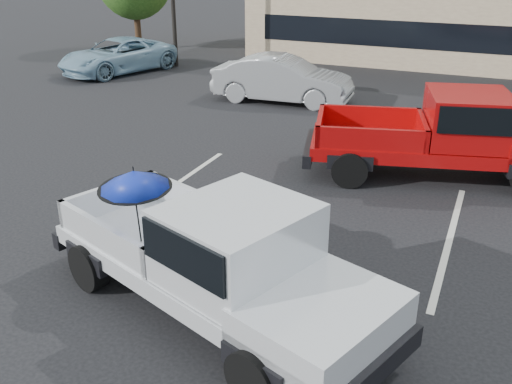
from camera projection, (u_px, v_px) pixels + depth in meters
ground at (257, 258)px, 9.92m from camera, size 90.00×90.00×0.00m
stripe_left at (170, 189)px, 12.70m from camera, size 0.12×5.00×0.01m
stripe_right at (449, 240)px, 10.50m from camera, size 0.12×5.00×0.01m
silver_pickup at (226, 256)px, 7.88m from camera, size 6.02×3.79×2.06m
red_pickup at (457, 132)px, 12.93m from camera, size 6.37×3.54×1.99m
silver_sedan at (282, 79)px, 19.36m from camera, size 4.80×1.94×1.55m
blue_suv at (118, 56)px, 23.80m from camera, size 3.73×5.49×1.40m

